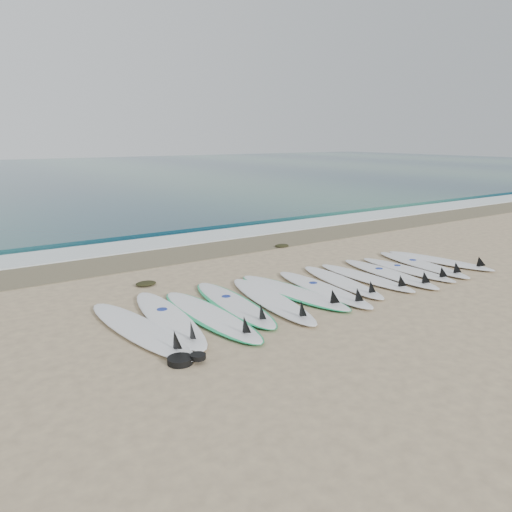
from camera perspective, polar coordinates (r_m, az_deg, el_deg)
ground at (r=9.28m, az=7.33°, el=-3.89°), size 120.00×120.00×0.00m
ocean at (r=39.62m, az=-26.00°, el=8.23°), size 120.00×55.00×0.03m
wet_sand_band at (r=12.52m, az=-5.21°, el=0.78°), size 120.00×1.80×0.01m
foam_band at (r=13.73m, az=-8.08°, el=1.89°), size 120.00×1.40×0.04m
wave_crest at (r=15.06m, az=-10.64°, el=2.94°), size 120.00×1.00×0.10m
surfboard_0 at (r=7.41m, az=-13.04°, el=-8.17°), size 0.89×2.91×0.37m
surfboard_1 at (r=7.75m, az=-9.86°, el=-7.03°), size 0.90×2.90×0.36m
surfboard_2 at (r=7.83m, az=-5.19°, el=-6.76°), size 0.70×2.80×0.35m
surfboard_3 at (r=8.34m, az=-2.53°, el=-5.44°), size 0.91×2.75×0.34m
surfboard_4 at (r=8.47m, az=1.93°, el=-5.06°), size 0.96×2.84×0.36m
surfboard_5 at (r=8.96m, az=4.31°, el=-4.11°), size 0.91×2.76×0.34m
surfboard_6 at (r=9.16m, az=7.82°, el=-3.74°), size 0.72×2.68×0.34m
surfboard_7 at (r=9.67m, az=9.90°, el=-2.91°), size 0.88×2.54×0.32m
surfboard_8 at (r=10.05m, az=12.59°, el=-2.41°), size 0.53×2.45×0.31m
surfboard_9 at (r=10.44m, az=15.12°, el=-1.95°), size 0.74×2.63×0.33m
surfboard_10 at (r=10.88m, az=17.06°, el=-1.49°), size 0.51×2.37×0.30m
surfboard_11 at (r=11.38m, az=18.63°, el=-0.92°), size 0.86×2.62×0.33m
surfboard_12 at (r=11.88m, az=20.44°, el=-0.49°), size 0.92×2.54×0.32m
seaweed_near at (r=9.70m, az=-12.47°, el=-3.09°), size 0.40×0.31×0.08m
seaweed_far at (r=12.75m, az=2.97°, el=1.19°), size 0.38×0.30×0.07m
leash_coil at (r=6.41m, az=-8.21°, el=-11.64°), size 0.46×0.36×0.11m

